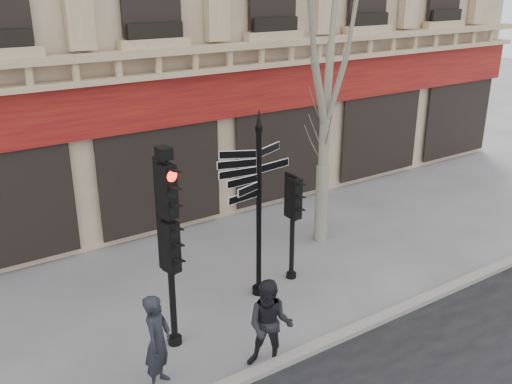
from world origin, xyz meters
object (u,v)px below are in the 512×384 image
traffic_signal_main (168,225)px  traffic_signal_secondary (293,209)px  fingerpost (259,174)px  pedestrian_a (158,342)px  pedestrian_b (270,325)px  plane_tree (329,22)px

traffic_signal_main → traffic_signal_secondary: traffic_signal_main is taller
traffic_signal_secondary → fingerpost: bearing=-171.4°
fingerpost → traffic_signal_main: 2.45m
pedestrian_a → pedestrian_b: pedestrian_a is taller
traffic_signal_secondary → pedestrian_b: (-2.26, -2.35, -0.86)m
pedestrian_b → pedestrian_a: bearing=-156.5°
fingerpost → plane_tree: (2.89, 1.37, 2.79)m
fingerpost → pedestrian_b: fingerpost is taller
fingerpost → pedestrian_a: bearing=-150.8°
traffic_signal_secondary → pedestrian_b: 3.37m
fingerpost → traffic_signal_main: (-2.35, -0.63, -0.33)m
pedestrian_a → pedestrian_b: bearing=-63.4°
fingerpost → plane_tree: 4.24m
traffic_signal_secondary → plane_tree: 4.45m
plane_tree → pedestrian_a: (-5.97, -2.91, -4.70)m
traffic_signal_secondary → plane_tree: (1.87, 1.20, 3.85)m
pedestrian_b → fingerpost: bearing=103.1°
fingerpost → pedestrian_a: fingerpost is taller
fingerpost → traffic_signal_main: bearing=-162.5°
fingerpost → pedestrian_a: 3.94m
pedestrian_a → traffic_signal_main: bearing=7.3°
plane_tree → pedestrian_a: plane_tree is taller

